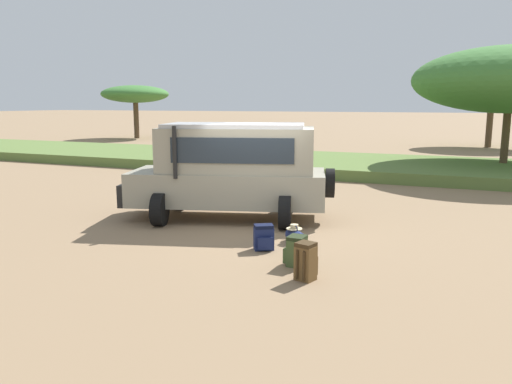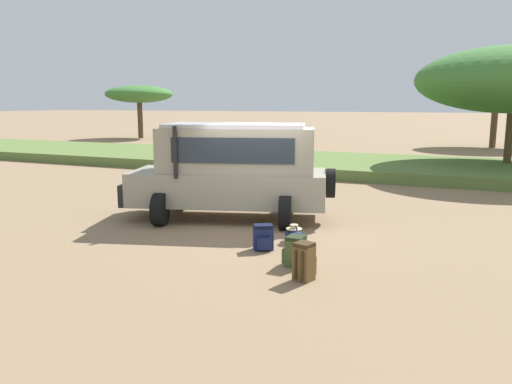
{
  "view_description": "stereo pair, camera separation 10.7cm",
  "coord_description": "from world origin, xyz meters",
  "px_view_note": "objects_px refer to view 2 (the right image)",
  "views": [
    {
      "loc": [
        4.51,
        -10.76,
        2.94
      ],
      "look_at": [
        0.25,
        -0.77,
        1.0
      ],
      "focal_mm": 35.0,
      "sensor_mm": 36.0,
      "label": 1
    },
    {
      "loc": [
        4.61,
        -10.72,
        2.94
      ],
      "look_at": [
        0.25,
        -0.77,
        1.0
      ],
      "focal_mm": 35.0,
      "sensor_mm": 36.0,
      "label": 2
    }
  ],
  "objects_px": {
    "backpack_beside_front_wheel": "(304,262)",
    "backpack_near_rear_wheel": "(263,238)",
    "duffel_bag_low_black_case": "(296,237)",
    "acacia_tree_left_mid": "(497,87)",
    "backpack_cluster_center": "(295,251)",
    "safari_vehicle": "(233,169)",
    "acacia_tree_far_left": "(139,94)"
  },
  "relations": [
    {
      "from": "backpack_cluster_center",
      "to": "backpack_near_rear_wheel",
      "type": "height_order",
      "value": "backpack_cluster_center"
    },
    {
      "from": "backpack_near_rear_wheel",
      "to": "acacia_tree_far_left",
      "type": "relative_size",
      "value": 0.09
    },
    {
      "from": "backpack_beside_front_wheel",
      "to": "backpack_near_rear_wheel",
      "type": "bearing_deg",
      "value": 134.36
    },
    {
      "from": "backpack_beside_front_wheel",
      "to": "backpack_cluster_center",
      "type": "xyz_separation_m",
      "value": [
        -0.39,
        0.65,
        -0.04
      ]
    },
    {
      "from": "duffel_bag_low_black_case",
      "to": "acacia_tree_far_left",
      "type": "xyz_separation_m",
      "value": [
        -22.8,
        25.42,
        3.51
      ]
    },
    {
      "from": "backpack_near_rear_wheel",
      "to": "acacia_tree_left_mid",
      "type": "distance_m",
      "value": 28.75
    },
    {
      "from": "duffel_bag_low_black_case",
      "to": "acacia_tree_left_mid",
      "type": "distance_m",
      "value": 28.03
    },
    {
      "from": "safari_vehicle",
      "to": "acacia_tree_far_left",
      "type": "xyz_separation_m",
      "value": [
        -20.53,
        23.82,
        2.37
      ]
    },
    {
      "from": "backpack_beside_front_wheel",
      "to": "acacia_tree_far_left",
      "type": "bearing_deg",
      "value": 130.77
    },
    {
      "from": "backpack_beside_front_wheel",
      "to": "duffel_bag_low_black_case",
      "type": "distance_m",
      "value": 2.2
    },
    {
      "from": "backpack_beside_front_wheel",
      "to": "backpack_near_rear_wheel",
      "type": "relative_size",
      "value": 1.26
    },
    {
      "from": "safari_vehicle",
      "to": "acacia_tree_far_left",
      "type": "distance_m",
      "value": 31.54
    },
    {
      "from": "safari_vehicle",
      "to": "acacia_tree_left_mid",
      "type": "relative_size",
      "value": 0.79
    },
    {
      "from": "duffel_bag_low_black_case",
      "to": "acacia_tree_left_mid",
      "type": "height_order",
      "value": "acacia_tree_left_mid"
    },
    {
      "from": "safari_vehicle",
      "to": "backpack_cluster_center",
      "type": "distance_m",
      "value": 4.17
    },
    {
      "from": "safari_vehicle",
      "to": "acacia_tree_far_left",
      "type": "relative_size",
      "value": 0.95
    },
    {
      "from": "safari_vehicle",
      "to": "backpack_beside_front_wheel",
      "type": "relative_size",
      "value": 8.37
    },
    {
      "from": "safari_vehicle",
      "to": "acacia_tree_left_mid",
      "type": "distance_m",
      "value": 26.8
    },
    {
      "from": "duffel_bag_low_black_case",
      "to": "backpack_near_rear_wheel",
      "type": "bearing_deg",
      "value": -124.13
    },
    {
      "from": "safari_vehicle",
      "to": "backpack_beside_front_wheel",
      "type": "bearing_deg",
      "value": -49.17
    },
    {
      "from": "backpack_near_rear_wheel",
      "to": "duffel_bag_low_black_case",
      "type": "distance_m",
      "value": 0.82
    },
    {
      "from": "safari_vehicle",
      "to": "duffel_bag_low_black_case",
      "type": "height_order",
      "value": "safari_vehicle"
    },
    {
      "from": "backpack_beside_front_wheel",
      "to": "duffel_bag_low_black_case",
      "type": "height_order",
      "value": "backpack_beside_front_wheel"
    },
    {
      "from": "safari_vehicle",
      "to": "duffel_bag_low_black_case",
      "type": "relative_size",
      "value": 8.21
    },
    {
      "from": "backpack_cluster_center",
      "to": "duffel_bag_low_black_case",
      "type": "distance_m",
      "value": 1.45
    },
    {
      "from": "backpack_near_rear_wheel",
      "to": "acacia_tree_far_left",
      "type": "xyz_separation_m",
      "value": [
        -22.35,
        26.1,
        3.42
      ]
    },
    {
      "from": "safari_vehicle",
      "to": "backpack_beside_front_wheel",
      "type": "height_order",
      "value": "safari_vehicle"
    },
    {
      "from": "backpack_near_rear_wheel",
      "to": "duffel_bag_low_black_case",
      "type": "height_order",
      "value": "backpack_near_rear_wheel"
    },
    {
      "from": "duffel_bag_low_black_case",
      "to": "acacia_tree_far_left",
      "type": "height_order",
      "value": "acacia_tree_far_left"
    },
    {
      "from": "acacia_tree_left_mid",
      "to": "safari_vehicle",
      "type": "bearing_deg",
      "value": -104.52
    },
    {
      "from": "backpack_beside_front_wheel",
      "to": "acacia_tree_left_mid",
      "type": "height_order",
      "value": "acacia_tree_left_mid"
    },
    {
      "from": "backpack_cluster_center",
      "to": "backpack_near_rear_wheel",
      "type": "xyz_separation_m",
      "value": [
        -0.93,
        0.7,
        -0.02
      ]
    }
  ]
}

